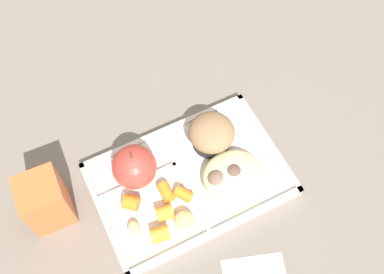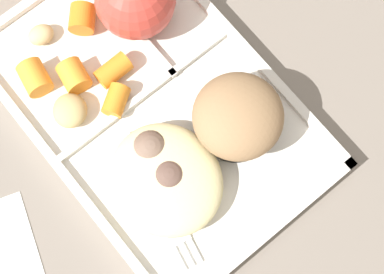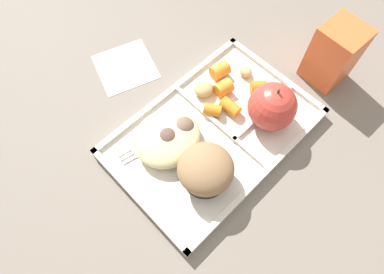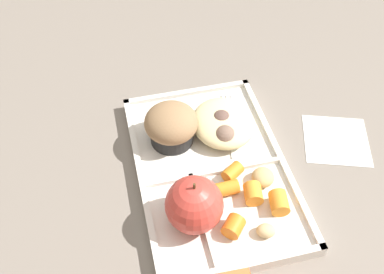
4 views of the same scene
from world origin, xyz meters
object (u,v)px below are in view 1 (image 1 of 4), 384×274
lunch_tray (189,180)px  green_apple (134,167)px  bran_muffin (211,134)px  plastic_fork (246,183)px  milk_carton (46,201)px

lunch_tray → green_apple: 0.11m
green_apple → bran_muffin: size_ratio=1.04×
green_apple → bran_muffin: bearing=0.0°
plastic_fork → green_apple: bearing=149.0°
bran_muffin → lunch_tray: bearing=-145.7°
plastic_fork → bran_muffin: bearing=100.2°
green_apple → bran_muffin: green_apple is taller
lunch_tray → milk_carton: bearing=167.2°
lunch_tray → plastic_fork: bearing=-32.3°
lunch_tray → plastic_fork: (0.09, -0.06, 0.01)m
milk_carton → plastic_fork: bearing=-16.1°
bran_muffin → green_apple: bearing=-180.0°
bran_muffin → plastic_fork: size_ratio=0.59×
lunch_tray → bran_muffin: size_ratio=4.04×
green_apple → milk_carton: 0.16m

